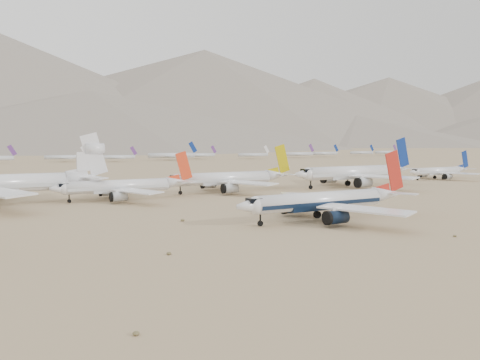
{
  "coord_description": "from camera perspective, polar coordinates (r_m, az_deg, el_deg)",
  "views": [
    {
      "loc": [
        -69.61,
        -88.12,
        19.08
      ],
      "look_at": [
        -3.11,
        36.87,
        7.0
      ],
      "focal_mm": 35.0,
      "sensor_mm": 36.0,
      "label": 1
    }
  ],
  "objects": [
    {
      "name": "row2_gold_tail",
      "position": [
        172.95,
        -1.27,
        0.18
      ],
      "size": [
        49.4,
        48.31,
        17.59
      ],
      "color": "white",
      "rests_on": "ground"
    },
    {
      "name": "row2_blue_far",
      "position": [
        249.95,
        23.19,
        1.0
      ],
      "size": [
        39.38,
        38.5,
        13.99
      ],
      "color": "white",
      "rests_on": "ground"
    },
    {
      "name": "foothills",
      "position": [
        1330.22,
        -1.38,
        6.94
      ],
      "size": [
        4637.5,
        1395.0,
        155.0
      ],
      "color": "slate",
      "rests_on": "ground"
    },
    {
      "name": "desert_scrub",
      "position": [
        87.04,
        15.27,
        -7.77
      ],
      "size": [
        247.37,
        121.67,
        0.63
      ],
      "color": "brown",
      "rests_on": "ground"
    },
    {
      "name": "mountain_range",
      "position": [
        1750.14,
        -23.68,
        10.08
      ],
      "size": [
        7354.0,
        3024.0,
        470.0
      ],
      "color": "slate",
      "rests_on": "ground"
    },
    {
      "name": "row2_navy_widebody",
      "position": [
        198.43,
        13.87,
        0.87
      ],
      "size": [
        57.36,
        56.09,
        20.41
      ],
      "color": "white",
      "rests_on": "ground"
    },
    {
      "name": "main_airliner",
      "position": [
        114.22,
        10.56,
        -2.51
      ],
      "size": [
        46.94,
        45.84,
        16.56
      ],
      "color": "white",
      "rests_on": "ground"
    },
    {
      "name": "row2_orange_tail",
      "position": [
        154.4,
        -13.87,
        -0.75
      ],
      "size": [
        43.31,
        42.37,
        15.45
      ],
      "color": "white",
      "rests_on": "ground"
    },
    {
      "name": "ground",
      "position": [
        113.9,
        10.18,
        -4.84
      ],
      "size": [
        7000.0,
        7000.0,
        0.0
      ],
      "primitive_type": "plane",
      "color": "#8E7453",
      "rests_on": "ground"
    },
    {
      "name": "distant_storage_row",
      "position": [
        439.61,
        -14.23,
        2.8
      ],
      "size": [
        663.17,
        55.51,
        15.69
      ],
      "color": "silver",
      "rests_on": "ground"
    }
  ]
}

